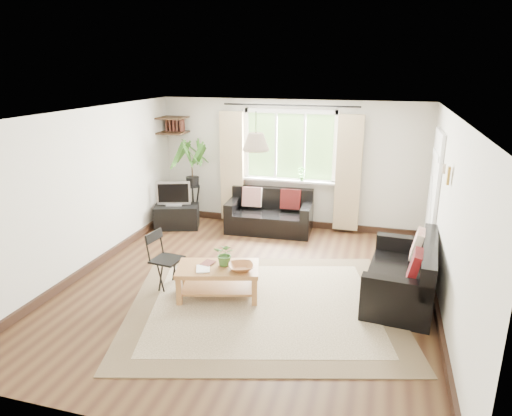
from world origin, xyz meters
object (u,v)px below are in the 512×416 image
(coffee_table, at_px, (218,282))
(palm_stand, at_px, (193,182))
(tv_stand, at_px, (177,217))
(folding_chair, at_px, (167,261))
(sofa_back, at_px, (269,213))
(sofa_right, at_px, (401,271))

(coffee_table, height_order, palm_stand, palm_stand)
(coffee_table, xyz_separation_m, tv_stand, (-1.72, 2.37, 0.00))
(tv_stand, bearing_deg, coffee_table, -71.94)
(palm_stand, xyz_separation_m, folding_chair, (0.74, -2.66, -0.42))
(sofa_back, bearing_deg, folding_chair, -110.36)
(sofa_right, height_order, coffee_table, sofa_right)
(sofa_right, relative_size, tv_stand, 2.01)
(sofa_back, distance_m, sofa_right, 3.06)
(sofa_back, height_order, sofa_right, sofa_right)
(sofa_back, height_order, tv_stand, sofa_back)
(palm_stand, height_order, folding_chair, palm_stand)
(sofa_right, distance_m, tv_stand, 4.41)
(tv_stand, xyz_separation_m, palm_stand, (0.20, 0.36, 0.60))
(sofa_right, bearing_deg, tv_stand, -107.65)
(sofa_right, xyz_separation_m, coffee_table, (-2.34, -0.64, -0.17))
(sofa_right, xyz_separation_m, folding_chair, (-3.12, -0.57, 0.01))
(sofa_right, distance_m, folding_chair, 3.17)
(coffee_table, xyz_separation_m, folding_chair, (-0.78, 0.07, 0.18))
(coffee_table, height_order, folding_chair, folding_chair)
(coffee_table, distance_m, folding_chair, 0.80)
(folding_chair, bearing_deg, palm_stand, 22.97)
(sofa_right, bearing_deg, sofa_back, -125.75)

